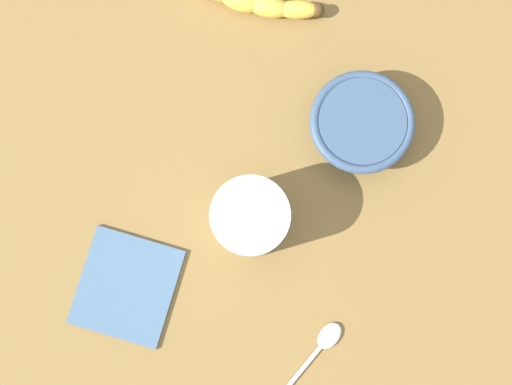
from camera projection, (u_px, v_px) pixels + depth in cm
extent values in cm
cube|color=olive|center=(244.00, 137.00, 86.43)|extent=(120.00, 120.00, 3.00)
ellipsoid|color=yellow|center=(268.00, 7.00, 85.19)|extent=(6.17, 4.26, 2.71)
ellipsoid|color=yellow|center=(298.00, 10.00, 85.15)|extent=(6.06, 4.63, 2.33)
sphere|color=#513819|center=(317.00, 10.00, 85.14)|extent=(1.81, 1.81, 1.81)
cylinder|color=silver|center=(250.00, 218.00, 79.22)|extent=(9.14, 9.14, 9.06)
cylinder|color=beige|center=(250.00, 219.00, 79.98)|extent=(8.64, 8.64, 7.03)
cylinder|color=#3D5675|center=(360.00, 125.00, 82.62)|extent=(10.65, 10.65, 4.81)
torus|color=#3D5675|center=(362.00, 122.00, 80.83)|extent=(12.77, 12.77, 1.20)
ellipsoid|color=silver|center=(329.00, 336.00, 81.76)|extent=(3.09, 4.02, 0.80)
cube|color=silver|center=(302.00, 369.00, 81.33)|extent=(2.25, 8.42, 0.25)
cube|color=slate|center=(127.00, 287.00, 82.52)|extent=(13.80, 14.52, 0.60)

